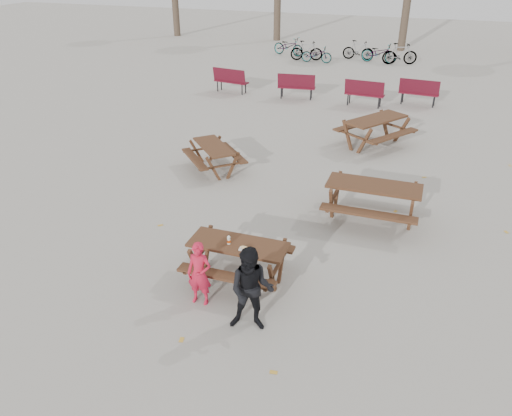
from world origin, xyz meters
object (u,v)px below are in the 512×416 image
(main_picnic_table, at_px, (238,252))
(food_tray, at_px, (244,249))
(child, at_px, (199,274))
(adult, at_px, (251,290))
(picnic_table_north, at_px, (214,158))
(picnic_table_far, at_px, (375,132))
(picnic_table_east, at_px, (372,203))
(soda_bottle, at_px, (229,241))

(main_picnic_table, height_order, food_tray, food_tray)
(child, bearing_deg, main_picnic_table, 63.23)
(child, distance_m, adult, 1.12)
(main_picnic_table, bearing_deg, picnic_table_north, 118.25)
(main_picnic_table, height_order, picnic_table_far, picnic_table_far)
(adult, relative_size, picnic_table_east, 0.73)
(main_picnic_table, height_order, soda_bottle, soda_bottle)
(main_picnic_table, distance_m, picnic_table_east, 3.71)
(picnic_table_east, bearing_deg, soda_bottle, -124.26)
(soda_bottle, height_order, picnic_table_north, soda_bottle)
(soda_bottle, bearing_deg, food_tray, -17.14)
(child, xyz_separation_m, picnic_table_east, (2.43, 3.96, -0.15))
(soda_bottle, distance_m, picnic_table_far, 8.19)
(main_picnic_table, distance_m, picnic_table_north, 5.19)
(child, height_order, picnic_table_east, child)
(adult, xyz_separation_m, picnic_table_east, (1.36, 4.29, -0.31))
(food_tray, distance_m, picnic_table_east, 3.78)
(picnic_table_north, bearing_deg, soda_bottle, -16.81)
(picnic_table_north, height_order, picnic_table_far, picnic_table_far)
(food_tray, relative_size, soda_bottle, 1.06)
(soda_bottle, xyz_separation_m, adult, (0.83, -1.12, -0.10))
(food_tray, xyz_separation_m, picnic_table_far, (1.32, 8.12, -0.35))
(main_picnic_table, distance_m, picnic_table_far, 8.08)
(food_tray, height_order, picnic_table_east, picnic_table_east)
(soda_bottle, bearing_deg, picnic_table_north, 116.41)
(food_tray, height_order, picnic_table_far, picnic_table_far)
(soda_bottle, bearing_deg, picnic_table_far, 78.34)
(food_tray, relative_size, adult, 0.12)
(soda_bottle, height_order, adult, adult)
(picnic_table_east, distance_m, picnic_table_north, 4.74)
(main_picnic_table, xyz_separation_m, picnic_table_north, (-2.45, 4.57, -0.23))
(adult, bearing_deg, food_tray, 104.22)
(soda_bottle, distance_m, picnic_table_east, 3.87)
(food_tray, xyz_separation_m, picnic_table_north, (-2.64, 4.74, -0.43))
(food_tray, relative_size, picnic_table_north, 0.11)
(picnic_table_east, relative_size, picnic_table_far, 1.00)
(child, height_order, picnic_table_north, child)
(food_tray, bearing_deg, picnic_table_east, 60.36)
(child, distance_m, picnic_table_far, 9.01)
(picnic_table_east, bearing_deg, picnic_table_north, 162.31)
(child, bearing_deg, picnic_table_north, 107.80)
(main_picnic_table, distance_m, soda_bottle, 0.31)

